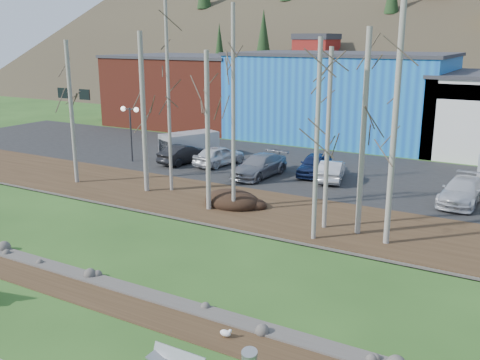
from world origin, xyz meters
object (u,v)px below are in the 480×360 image
Objects in this scene: street_lamp at (130,119)px; car_3 at (315,164)px; car_4 at (332,170)px; car_2 at (259,166)px; van_grey at (187,145)px; car_0 at (219,155)px; car_1 at (184,154)px; seagull at (226,333)px; car_5 at (462,191)px.

car_3 is (14.22, 3.18, -2.65)m from street_lamp.
street_lamp is at bearing -174.77° from car_3.
street_lamp is 1.02× the size of car_4.
car_3 is 1.05× the size of car_4.
car_2 is 8.35m from van_grey.
van_grey is (3.01, 3.31, -2.39)m from street_lamp.
car_4 is (4.84, 1.47, -0.07)m from car_2.
car_0 reaches higher than car_3.
car_0 reaches higher than car_1.
car_1 is 10.41m from car_3.
car_2 is (10.99, 0.85, -2.64)m from street_lamp.
car_2 is 1.05× the size of van_grey.
car_0 is at bearing 106.18° from seagull.
street_lamp is at bearing -5.39° from car_4.
van_grey is at bearing 111.54° from seagull.
car_0 is (-13.14, 20.53, 0.72)m from seagull.
car_1 is at bearing -38.02° from van_grey.
van_grey is (-3.67, 1.00, 0.25)m from car_0.
seagull is 20.94m from car_4.
car_4 is (-4.00, 20.54, 0.65)m from seagull.
seagull is 27.14m from street_lamp.
street_lamp is 0.98× the size of car_3.
street_lamp reaches higher than seagull.
seagull is at bearing -82.69° from car_3.
car_3 is at bearing -162.95° from car_0.
car_4 is at bearing 5.66° from street_lamp.
seagull is 0.11× the size of street_lamp.
car_5 is (4.56, 19.39, 0.70)m from seagull.
car_0 is 0.88× the size of car_5.
street_lamp is at bearing -171.17° from car_2.
car_1 is 1.00× the size of car_3.
seagull is at bearing -27.65° from van_grey.
van_grey is (-0.93, 1.78, 0.29)m from car_1.
street_lamp reaches higher than car_5.
car_4 is at bearing -35.57° from car_3.
street_lamp is 0.98× the size of car_1.
car_2 is at bearing 171.75° from car_0.
car_1 is (-15.88, 19.76, 0.68)m from seagull.
car_0 is at bearing -13.66° from car_4.
van_grey is at bearing -18.16° from car_4.
car_1 is at bearing 178.85° from car_2.
car_4 is 8.64m from car_5.
van_grey is (-7.97, 2.46, 0.25)m from car_2.
seagull is at bearing -45.26° from street_lamp.
seagull is 0.11× the size of car_3.
car_0 is 1.06× the size of car_4.
car_2 is at bearing -151.62° from car_3.
car_3 is at bearing 9.92° from street_lamp.
car_1 reaches higher than car_4.
car_0 is 0.86× the size of car_2.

